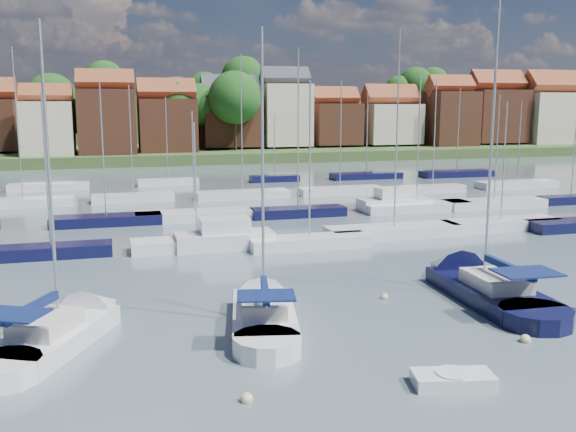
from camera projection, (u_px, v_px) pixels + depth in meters
name	position (u px, v px, depth m)	size (l,w,h in m)	color
ground	(242.00, 204.00, 66.50)	(260.00, 260.00, 0.00)	#4C5E67
sailboat_left	(69.00, 329.00, 28.73)	(7.42, 11.06, 14.86)	silver
sailboat_centre	(263.00, 311.00, 31.18)	(4.94, 11.25, 14.84)	silver
sailboat_navy	(472.00, 284.00, 35.83)	(4.05, 13.25, 18.08)	black
tender	(453.00, 380.00, 23.71)	(3.18, 1.96, 0.64)	silver
buoy_b	(247.00, 402.00, 22.51)	(0.46, 0.46, 0.46)	beige
buoy_c	(283.00, 363.00, 25.83)	(0.52, 0.52, 0.52)	beige
buoy_d	(525.00, 342.00, 28.12)	(0.49, 0.49, 0.49)	beige
buoy_e	(384.00, 299.00, 34.33)	(0.41, 0.41, 0.41)	beige
marina_field	(271.00, 206.00, 62.32)	(79.62, 41.41, 15.93)	silver
far_shore_town	(175.00, 127.00, 154.25)	(212.46, 90.00, 22.27)	#3C4C26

